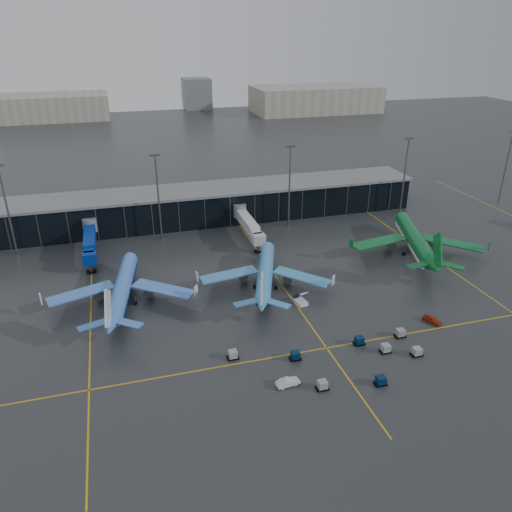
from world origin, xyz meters
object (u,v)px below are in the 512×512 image
object	(u,v)px
airliner_arkefly	(122,278)
airliner_aer_lingus	(416,230)
mobile_airstair	(301,301)
service_van_red	(432,320)
service_van_white	(288,382)
airliner_klm_near	(266,264)
baggage_carts	(350,356)

from	to	relation	value
airliner_arkefly	airliner_aer_lingus	size ratio (longest dim) A/B	0.91
mobile_airstair	service_van_red	xyz separation A→B (m)	(24.23, -15.29, -0.08)
airliner_aer_lingus	service_van_white	world-z (taller)	airliner_aer_lingus
airliner_klm_near	airliner_aer_lingus	bearing A→B (deg)	28.38
airliner_aer_lingus	service_van_red	size ratio (longest dim) A/B	10.65
airliner_arkefly	airliner_klm_near	world-z (taller)	airliner_arkefly
service_van_white	service_van_red	bearing A→B (deg)	-80.43
airliner_klm_near	baggage_carts	xyz separation A→B (m)	(6.64, -33.12, -5.07)
airliner_aer_lingus	mobile_airstair	size ratio (longest dim) A/B	12.26
airliner_arkefly	baggage_carts	distance (m)	53.42
airliner_klm_near	service_van_white	bearing A→B (deg)	-81.43
airliner_klm_near	service_van_white	size ratio (longest dim) A/B	8.62
airliner_klm_near	baggage_carts	bearing A→B (deg)	-59.04
airliner_arkefly	airliner_klm_near	size ratio (longest dim) A/B	1.04
airliner_aer_lingus	mobile_airstair	distance (m)	44.50
airliner_arkefly	service_van_red	size ratio (longest dim) A/B	9.73
airliner_arkefly	baggage_carts	bearing A→B (deg)	-30.96
airliner_arkefly	airliner_klm_near	bearing A→B (deg)	7.10
airliner_aer_lingus	baggage_carts	size ratio (longest dim) A/B	1.18
service_van_red	service_van_white	world-z (taller)	service_van_white
service_van_red	baggage_carts	bearing A→B (deg)	171.58
airliner_aer_lingus	service_van_red	world-z (taller)	airliner_aer_lingus
airliner_klm_near	mobile_airstair	world-z (taller)	airliner_klm_near
airliner_arkefly	service_van_white	bearing A→B (deg)	-45.89
baggage_carts	service_van_white	xyz separation A→B (m)	(-13.89, -3.94, -0.03)
baggage_carts	airliner_aer_lingus	bearing A→B (deg)	45.98
mobile_airstair	service_van_red	bearing A→B (deg)	-42.26
mobile_airstair	service_van_white	world-z (taller)	mobile_airstair
airliner_klm_near	airliner_aer_lingus	xyz separation A→B (m)	(45.40, 6.99, 0.83)
airliner_klm_near	service_van_red	size ratio (longest dim) A/B	9.33
baggage_carts	mobile_airstair	bearing A→B (deg)	93.97
airliner_aer_lingus	service_van_red	distance (m)	37.36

